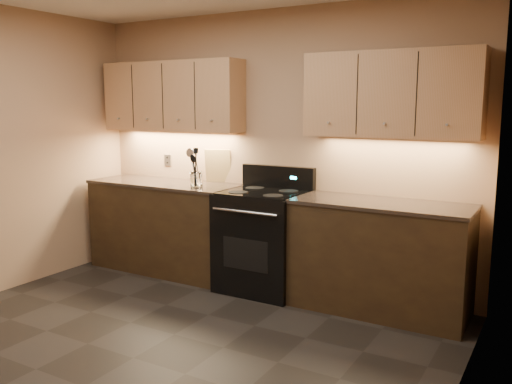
{
  "coord_description": "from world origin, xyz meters",
  "views": [
    {
      "loc": [
        2.48,
        -2.59,
        1.73
      ],
      "look_at": [
        0.13,
        1.45,
        0.96
      ],
      "focal_mm": 38.0,
      "sensor_mm": 36.0,
      "label": 1
    }
  ],
  "objects": [
    {
      "name": "utensil_crock",
      "position": [
        -0.62,
        1.6,
        1.0
      ],
      "size": [
        0.15,
        0.15,
        0.15
      ],
      "color": "white",
      "rests_on": "counter_left"
    },
    {
      "name": "upper_cab_left",
      "position": [
        -1.1,
        1.85,
        1.8
      ],
      "size": [
        1.6,
        0.3,
        0.7
      ],
      "primitive_type": "cube",
      "color": "tan",
      "rests_on": "wall_back"
    },
    {
      "name": "cutting_board",
      "position": [
        -0.62,
        1.97,
        1.1
      ],
      "size": [
        0.28,
        0.14,
        0.34
      ],
      "primitive_type": "cube",
      "rotation": [
        0.15,
        0.0,
        0.29
      ],
      "color": "tan",
      "rests_on": "counter_left"
    },
    {
      "name": "outlet_plate",
      "position": [
        -1.3,
        1.99,
        1.12
      ],
      "size": [
        0.08,
        0.01,
        0.12
      ],
      "primitive_type": "cube",
      "color": "#B2B5BA",
      "rests_on": "wall_back"
    },
    {
      "name": "black_turner",
      "position": [
        -0.62,
        1.57,
        1.13
      ],
      "size": [
        0.12,
        0.15,
        0.38
      ],
      "primitive_type": null,
      "rotation": [
        -0.16,
        -0.02,
        0.27
      ],
      "color": "black",
      "rests_on": "utensil_crock"
    },
    {
      "name": "stove",
      "position": [
        0.08,
        1.68,
        0.48
      ],
      "size": [
        0.76,
        0.68,
        1.14
      ],
      "color": "black",
      "rests_on": "ground"
    },
    {
      "name": "black_spoon",
      "position": [
        -0.64,
        1.62,
        1.1
      ],
      "size": [
        0.09,
        0.16,
        0.32
      ],
      "primitive_type": null,
      "rotation": [
        0.33,
        0.09,
        0.06
      ],
      "color": "black",
      "rests_on": "utensil_crock"
    },
    {
      "name": "upper_cab_right",
      "position": [
        1.18,
        1.85,
        1.8
      ],
      "size": [
        1.44,
        0.3,
        0.7
      ],
      "primitive_type": "cube",
      "color": "tan",
      "rests_on": "wall_back"
    },
    {
      "name": "counter_left",
      "position": [
        -1.1,
        1.7,
        0.47
      ],
      "size": [
        1.62,
        0.62,
        0.93
      ],
      "color": "black",
      "rests_on": "ground"
    },
    {
      "name": "steel_skimmer",
      "position": [
        -0.59,
        1.58,
        1.13
      ],
      "size": [
        0.22,
        0.14,
        0.38
      ],
      "primitive_type": null,
      "rotation": [
        -0.14,
        -0.39,
        -0.0
      ],
      "color": "silver",
      "rests_on": "utensil_crock"
    },
    {
      "name": "wall_right",
      "position": [
        2.0,
        0.0,
        1.3
      ],
      "size": [
        0.04,
        4.0,
        2.6
      ],
      "primitive_type": "cube",
      "color": "#A17C5F",
      "rests_on": "ground"
    },
    {
      "name": "counter_right",
      "position": [
        1.18,
        1.7,
        0.47
      ],
      "size": [
        1.46,
        0.62,
        0.93
      ],
      "color": "black",
      "rests_on": "ground"
    },
    {
      "name": "wall_back",
      "position": [
        0.0,
        2.0,
        1.3
      ],
      "size": [
        4.0,
        0.04,
        2.6
      ],
      "primitive_type": "cube",
      "color": "#A17C5F",
      "rests_on": "ground"
    },
    {
      "name": "steel_spatula",
      "position": [
        -0.59,
        1.6,
        1.13
      ],
      "size": [
        0.18,
        0.13,
        0.39
      ],
      "primitive_type": null,
      "rotation": [
        -0.05,
        -0.23,
        -0.13
      ],
      "color": "silver",
      "rests_on": "utensil_crock"
    },
    {
      "name": "floor",
      "position": [
        0.0,
        0.0,
        0.0
      ],
      "size": [
        4.0,
        4.0,
        0.0
      ],
      "primitive_type": "plane",
      "color": "black",
      "rests_on": "ground"
    }
  ]
}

